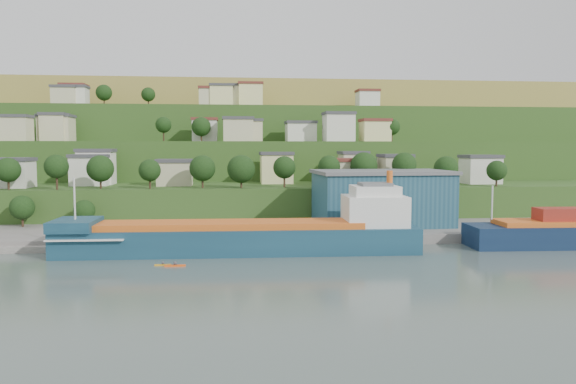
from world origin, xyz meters
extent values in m
plane|color=#42504C|center=(0.00, 0.00, 0.00)|extent=(500.00, 500.00, 0.00)
cube|color=slate|center=(20.00, 28.00, 0.00)|extent=(220.00, 26.00, 4.00)
cube|color=#284719|center=(0.00, 56.00, 0.00)|extent=(260.00, 32.00, 20.00)
cube|color=#284719|center=(0.00, 86.00, 0.00)|extent=(280.00, 32.00, 44.00)
cube|color=#284719|center=(0.00, 116.00, 0.00)|extent=(300.00, 32.00, 70.00)
cube|color=olive|center=(0.00, 190.00, 0.00)|extent=(360.00, 120.00, 96.00)
cube|color=silver|center=(-55.58, 51.02, 13.36)|extent=(8.24, 8.54, 6.71)
cube|color=#3F3F44|center=(-55.58, 51.02, 17.16)|extent=(8.84, 9.14, 0.90)
cube|color=silver|center=(-38.36, 58.04, 13.73)|extent=(9.54, 8.69, 7.46)
cube|color=#3F3F44|center=(-38.36, 58.04, 17.91)|extent=(10.14, 9.29, 0.90)
cube|color=silver|center=(-37.77, 61.79, 14.46)|extent=(9.26, 7.53, 8.91)
cube|color=#3F3F44|center=(-37.77, 61.79, 19.36)|extent=(9.86, 8.13, 0.90)
cube|color=beige|center=(-15.86, 54.38, 13.09)|extent=(9.01, 7.39, 6.18)
cube|color=#3F3F44|center=(-15.86, 54.38, 16.63)|extent=(9.61, 7.99, 0.90)
cube|color=beige|center=(11.90, 61.58, 14.01)|extent=(8.82, 8.51, 8.02)
cube|color=#3F3F44|center=(11.90, 61.58, 18.47)|extent=(9.42, 9.11, 0.90)
cube|color=beige|center=(29.68, 50.22, 13.20)|extent=(7.12, 8.70, 6.40)
cube|color=maroon|center=(29.68, 50.22, 16.85)|extent=(7.72, 9.30, 0.90)
cube|color=beige|center=(34.18, 61.95, 14.10)|extent=(7.26, 8.59, 8.21)
cube|color=#3F3F44|center=(34.18, 61.95, 18.66)|extent=(7.86, 9.19, 0.90)
cube|color=silver|center=(34.40, 56.45, 13.17)|extent=(7.45, 8.72, 6.33)
cube|color=#3F3F44|center=(34.40, 56.45, 16.78)|extent=(8.05, 9.32, 0.90)
cube|color=beige|center=(43.72, 52.36, 13.74)|extent=(7.65, 8.79, 7.47)
cube|color=#3F3F44|center=(43.72, 52.36, 17.92)|extent=(8.25, 9.39, 0.90)
cube|color=silver|center=(69.05, 54.35, 13.60)|extent=(9.44, 8.27, 7.20)
cube|color=#3F3F44|center=(69.05, 54.35, 17.65)|extent=(10.04, 8.87, 0.90)
cube|color=beige|center=(-65.87, 80.64, 25.54)|extent=(9.25, 7.25, 7.08)
cube|color=#3F3F44|center=(-65.87, 80.64, 29.53)|extent=(9.85, 7.85, 0.90)
cube|color=beige|center=(-56.58, 89.01, 26.11)|extent=(7.38, 7.20, 8.23)
cube|color=#3F3F44|center=(-56.58, 89.01, 30.68)|extent=(7.98, 7.80, 0.90)
cube|color=beige|center=(-56.47, 90.75, 25.90)|extent=(9.75, 8.82, 7.80)
cube|color=#3F3F44|center=(-56.47, 90.75, 30.25)|extent=(10.35, 9.42, 0.90)
cube|color=silver|center=(-9.27, 90.42, 25.48)|extent=(8.00, 8.86, 6.96)
cube|color=maroon|center=(-9.27, 90.42, 29.41)|extent=(8.60, 9.46, 0.90)
cube|color=beige|center=(1.52, 82.36, 25.45)|extent=(9.31, 8.31, 6.91)
cube|color=#3F3F44|center=(1.52, 82.36, 29.36)|extent=(9.91, 8.91, 0.90)
cube|color=beige|center=(4.53, 85.26, 25.23)|extent=(9.38, 7.68, 6.46)
cube|color=#3F3F44|center=(4.53, 85.26, 28.91)|extent=(9.98, 8.28, 0.90)
cube|color=silver|center=(22.58, 90.61, 25.05)|extent=(9.66, 8.97, 6.10)
cube|color=#3F3F44|center=(22.58, 90.61, 28.55)|extent=(10.26, 9.57, 0.90)
cube|color=silver|center=(34.17, 83.83, 26.37)|extent=(9.29, 8.92, 8.75)
cube|color=#3F3F44|center=(34.17, 83.83, 31.20)|extent=(9.89, 9.52, 0.90)
cube|color=beige|center=(46.07, 82.91, 25.29)|extent=(8.90, 7.94, 6.57)
cube|color=maroon|center=(46.07, 82.91, 29.02)|extent=(9.50, 8.54, 0.90)
cube|color=beige|center=(-60.04, 114.99, 38.23)|extent=(8.29, 8.50, 6.45)
cube|color=#3F3F44|center=(-60.04, 114.99, 41.90)|extent=(8.89, 9.10, 0.90)
cube|color=silver|center=(-57.96, 118.70, 38.78)|extent=(8.51, 8.54, 7.55)
cube|color=maroon|center=(-57.96, 118.70, 43.00)|extent=(9.11, 9.14, 0.90)
cube|color=silver|center=(-57.22, 116.13, 38.37)|extent=(9.08, 7.02, 6.74)
cube|color=#3F3F44|center=(-57.22, 116.13, 42.19)|extent=(9.68, 7.62, 0.90)
cube|color=beige|center=(-7.10, 112.93, 38.25)|extent=(9.96, 7.11, 6.50)
cube|color=maroon|center=(-7.10, 112.93, 41.95)|extent=(10.56, 7.71, 0.90)
cube|color=beige|center=(-3.98, 113.35, 38.72)|extent=(8.29, 8.79, 7.43)
cube|color=#3F3F44|center=(-3.98, 113.35, 42.88)|extent=(8.89, 9.39, 0.90)
cube|color=silver|center=(2.77, 120.57, 39.15)|extent=(8.10, 8.81, 8.29)
cube|color=#3F3F44|center=(2.77, 120.57, 43.74)|extent=(8.70, 9.41, 0.90)
cube|color=beige|center=(6.84, 117.51, 39.39)|extent=(8.87, 7.58, 8.78)
cube|color=maroon|center=(6.84, 117.51, 44.23)|extent=(9.47, 8.18, 0.90)
cube|color=silver|center=(52.54, 119.17, 38.37)|extent=(8.01, 7.68, 6.74)
cube|color=maroon|center=(52.54, 119.17, 42.19)|extent=(8.61, 8.28, 0.90)
cylinder|color=#382619|center=(-54.17, 43.44, 11.58)|extent=(0.50, 0.50, 3.16)
sphere|color=black|center=(-54.17, 43.44, 14.78)|extent=(5.90, 5.90, 5.90)
cylinder|color=#382619|center=(-42.60, 42.16, 12.02)|extent=(0.50, 0.50, 4.05)
sphere|color=black|center=(-42.60, 42.16, 15.62)|extent=(5.69, 5.69, 5.69)
cylinder|color=#382619|center=(-33.05, 45.08, 11.57)|extent=(0.50, 0.50, 3.13)
sphere|color=black|center=(-33.05, 45.08, 14.95)|extent=(6.61, 6.61, 6.61)
cylinder|color=#382619|center=(-20.92, 43.62, 11.53)|extent=(0.50, 0.50, 3.05)
sphere|color=black|center=(-20.92, 43.62, 14.54)|extent=(5.42, 5.42, 5.42)
cylinder|color=#382619|center=(-8.11, 44.48, 11.59)|extent=(0.50, 0.50, 3.19)
sphere|color=black|center=(-8.11, 44.48, 14.97)|extent=(6.50, 6.50, 6.50)
cylinder|color=#382619|center=(1.54, 43.80, 11.43)|extent=(0.50, 0.50, 2.86)
sphere|color=black|center=(1.54, 43.80, 14.78)|extent=(6.98, 6.98, 6.98)
cylinder|color=#382619|center=(12.53, 44.84, 11.76)|extent=(0.50, 0.50, 3.52)
sphere|color=black|center=(12.53, 44.84, 15.10)|extent=(5.74, 5.74, 5.74)
cylinder|color=#382619|center=(24.04, 44.66, 11.85)|extent=(0.50, 0.50, 3.70)
sphere|color=black|center=(24.04, 44.66, 15.26)|extent=(5.70, 5.70, 5.70)
cylinder|color=#382619|center=(33.09, 44.52, 11.77)|extent=(0.50, 0.50, 3.54)
sphere|color=black|center=(33.09, 44.52, 15.46)|extent=(6.99, 6.99, 6.99)
cylinder|color=#382619|center=(43.00, 42.12, 12.02)|extent=(0.50, 0.50, 4.04)
sphere|color=black|center=(43.00, 42.12, 15.76)|extent=(6.26, 6.26, 6.26)
cylinder|color=#382619|center=(54.23, 42.39, 11.54)|extent=(0.50, 0.50, 3.08)
sphere|color=black|center=(54.23, 42.39, 14.80)|extent=(6.25, 6.25, 6.25)
cylinder|color=#382619|center=(67.96, 42.44, 11.36)|extent=(0.50, 0.50, 2.71)
sphere|color=black|center=(67.96, 42.44, 14.15)|extent=(5.23, 5.23, 5.23)
cylinder|color=#382619|center=(-22.38, 87.97, 24.01)|extent=(0.50, 0.50, 4.02)
sphere|color=black|center=(-22.38, 87.97, 27.43)|extent=(5.13, 5.13, 5.13)
cylinder|color=#382619|center=(-58.48, 92.89, 23.85)|extent=(0.50, 0.50, 3.71)
sphere|color=black|center=(-58.48, 92.89, 27.24)|extent=(5.58, 5.58, 5.58)
cylinder|color=#382619|center=(3.56, 81.64, 23.98)|extent=(0.50, 0.50, 3.96)
sphere|color=black|center=(3.56, 81.64, 27.46)|extent=(5.45, 5.45, 5.45)
cylinder|color=#382619|center=(-31.46, 120.42, 36.81)|extent=(0.50, 0.50, 3.62)
sphere|color=black|center=(-31.46, 120.42, 40.06)|extent=(5.27, 5.27, 5.27)
cylinder|color=#382619|center=(51.23, 81.14, 23.68)|extent=(0.50, 0.50, 3.35)
sphere|color=black|center=(51.23, 81.14, 26.79)|extent=(5.22, 5.22, 5.22)
cylinder|color=#382619|center=(-47.64, 120.26, 36.96)|extent=(0.50, 0.50, 3.91)
sphere|color=black|center=(-47.64, 120.26, 40.56)|extent=(5.97, 5.97, 5.97)
cylinder|color=#382619|center=(-10.12, 83.52, 23.53)|extent=(0.50, 0.50, 3.06)
sphere|color=black|center=(-10.12, 83.52, 26.72)|extent=(6.06, 6.06, 6.06)
cube|color=#123144|center=(0.36, 9.53, 1.47)|extent=(68.72, 12.75, 6.84)
cube|color=#D45D1C|center=(-1.60, 9.53, 5.47)|extent=(51.07, 10.28, 1.17)
cube|color=#123144|center=(-29.95, 9.53, 5.87)|extent=(8.13, 10.98, 1.96)
cube|color=silver|center=(26.75, 9.53, 7.82)|extent=(12.01, 10.11, 5.87)
cube|color=silver|center=(26.75, 9.53, 11.73)|extent=(9.02, 8.07, 1.96)
cube|color=#595B5E|center=(26.75, 9.53, 13.00)|extent=(6.03, 6.03, 0.59)
cylinder|color=#D45D1C|center=(29.68, 9.53, 14.18)|extent=(1.21, 1.21, 2.93)
cylinder|color=silver|center=(-29.95, 9.53, 10.75)|extent=(0.36, 0.36, 7.82)
cube|color=silver|center=(-27.02, 9.53, 3.71)|extent=(14.00, 11.44, 0.24)
cylinder|color=silver|center=(50.59, 9.08, 9.20)|extent=(0.32, 0.32, 6.78)
cube|color=maroon|center=(66.09, 9.08, 6.68)|extent=(11.84, 5.38, 2.52)
cube|color=navy|center=(34.11, 31.00, 8.00)|extent=(30.74, 19.26, 12.00)
cube|color=#595B5E|center=(34.11, 31.00, 14.40)|extent=(31.78, 20.30, 0.80)
cube|color=silver|center=(-42.39, 20.31, 1.60)|extent=(4.04, 1.72, 0.79)
cube|color=#ED5315|center=(-10.78, -1.73, 0.13)|extent=(3.54, 0.64, 0.27)
sphere|color=#3F3F44|center=(-10.78, -1.73, 0.57)|extent=(0.62, 0.62, 0.62)
cube|color=orange|center=(-12.90, -0.82, 0.11)|extent=(2.86, 0.57, 0.21)
sphere|color=#3F3F44|center=(-12.90, -0.82, 0.46)|extent=(0.50, 0.50, 0.50)
camera|label=1|loc=(-1.60, -97.11, 20.13)|focal=35.00mm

